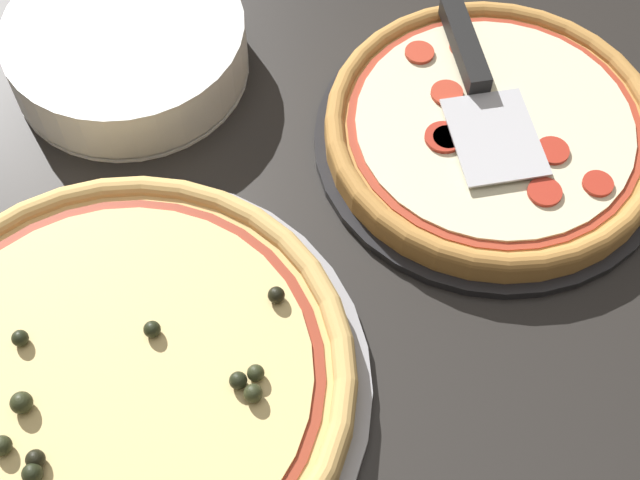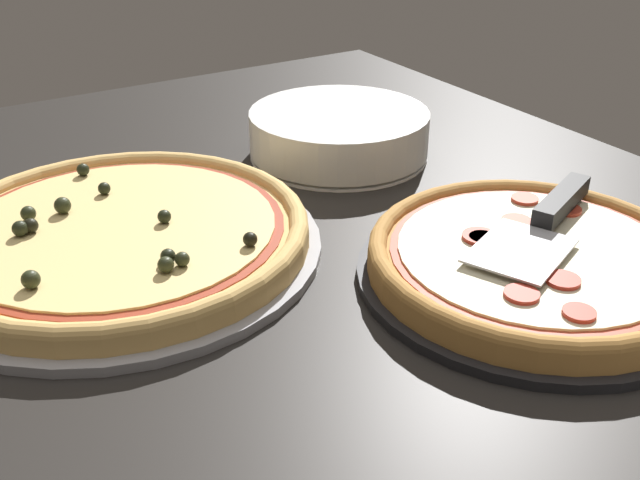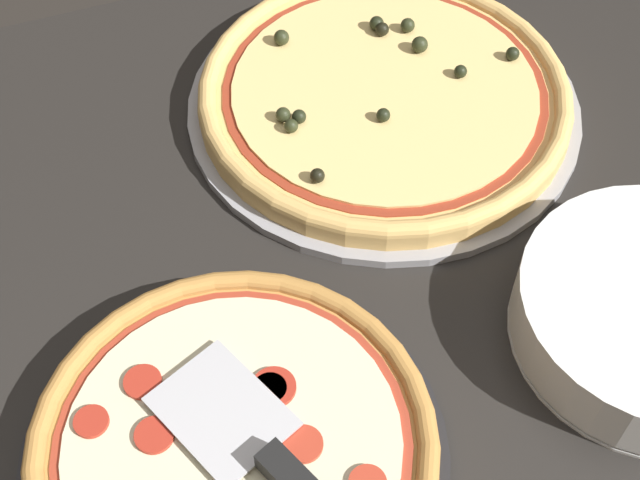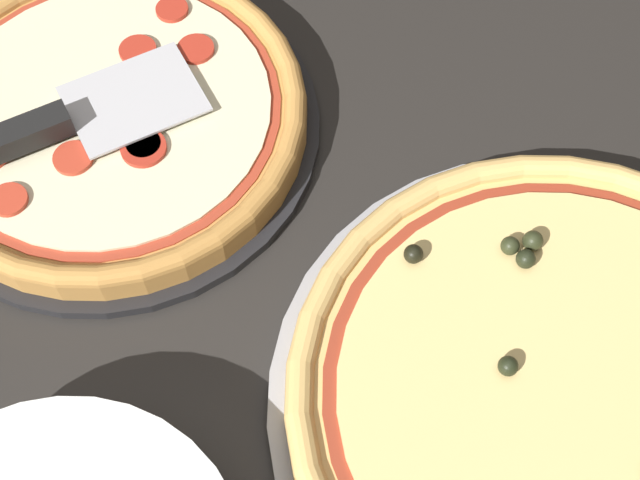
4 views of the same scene
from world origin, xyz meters
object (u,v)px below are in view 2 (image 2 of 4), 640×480
serving_spatula (551,214)px  plate_stack (339,134)px  pizza_front (534,257)px  pizza_back (119,232)px

serving_spatula → plate_stack: bearing=5.6°
serving_spatula → plate_stack: size_ratio=0.92×
pizza_front → pizza_back: 41.96cm
pizza_front → plate_stack: (37.30, -1.64, 0.52)cm
pizza_front → serving_spatula: bearing=-59.2°
pizza_back → serving_spatula: bearing=-122.4°
pizza_back → plate_stack: plate_stack is taller
serving_spatula → pizza_back: bearing=57.6°
pizza_back → plate_stack: 35.63cm
pizza_back → pizza_front: bearing=-129.5°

